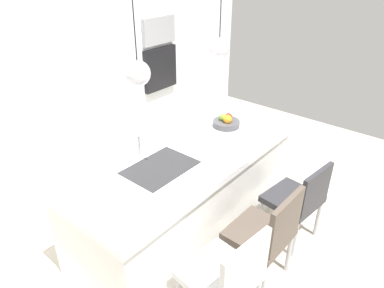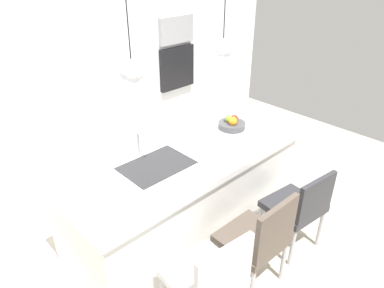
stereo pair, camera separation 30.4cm
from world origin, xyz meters
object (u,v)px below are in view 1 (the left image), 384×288
object	(u,v)px
microwave	(158,30)
oven	(160,69)
fruit_bowl	(226,122)
chair_near	(227,275)
chair_far	(299,198)
chair_middle	(267,232)

from	to	relation	value
microwave	oven	distance (m)	0.50
fruit_bowl	chair_near	world-z (taller)	fruit_bowl
oven	fruit_bowl	bearing A→B (deg)	-112.56
fruit_bowl	chair_far	world-z (taller)	fruit_bowl
chair_far	fruit_bowl	bearing A→B (deg)	85.03
chair_near	chair_middle	world-z (taller)	chair_near
fruit_bowl	chair_middle	bearing A→B (deg)	-127.29
chair_middle	oven	bearing A→B (deg)	61.60
chair_far	microwave	bearing A→B (deg)	73.45
microwave	chair_near	bearing A→B (deg)	-127.46
fruit_bowl	microwave	xyz separation A→B (m)	(0.64, 1.54, 0.59)
oven	chair_middle	distance (m)	2.80
chair_near	chair_middle	size ratio (longest dim) A/B	1.00
fruit_bowl	chair_far	distance (m)	0.99
oven	chair_middle	xyz separation A→B (m)	(-1.31, -2.42, -0.53)
fruit_bowl	chair_far	bearing A→B (deg)	-94.97
fruit_bowl	chair_middle	distance (m)	1.19
microwave	chair_near	world-z (taller)	microwave
chair_near	microwave	bearing A→B (deg)	52.54
oven	microwave	bearing A→B (deg)	0.00
fruit_bowl	chair_near	size ratio (longest dim) A/B	0.30
chair_near	chair_far	size ratio (longest dim) A/B	1.07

